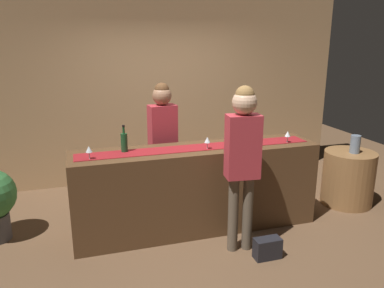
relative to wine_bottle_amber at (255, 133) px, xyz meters
The scene contains 15 objects.
ground_plane 1.34m from the wine_bottle_amber, behind, with size 10.00×10.00×0.00m, color brown.
back_wall 2.05m from the wine_bottle_amber, 111.44° to the left, with size 6.00×0.12×2.90m, color tan.
bar_counter 0.96m from the wine_bottle_amber, behind, with size 2.86×0.60×1.00m, color #543821.
counter_runner_cloth 0.75m from the wine_bottle_amber, behind, with size 2.71×0.28×0.01m, color maroon.
wine_bottle_amber is the anchor object (origin of this frame).
wine_bottle_green 1.55m from the wine_bottle_amber, behind, with size 0.07×0.07×0.30m.
wine_bottle_clear 0.15m from the wine_bottle_amber, 161.49° to the left, with size 0.07×0.07×0.30m.
wine_glass_near_customer 0.38m from the wine_bottle_amber, 19.73° to the right, with size 0.07×0.07×0.14m.
wine_glass_mid_counter 1.94m from the wine_bottle_amber, behind, with size 0.07×0.07×0.14m.
wine_glass_far_end 0.66m from the wine_bottle_amber, behind, with size 0.07×0.07×0.14m.
bartender 1.16m from the wine_bottle_amber, 150.91° to the left, with size 0.36×0.24×1.69m.
customer_sipping 0.76m from the wine_bottle_amber, 125.65° to the right, with size 0.36×0.25×1.77m.
round_side_table 1.64m from the wine_bottle_amber, ahead, with size 0.68×0.68×0.74m, color olive.
vase_on_side_table 1.49m from the wine_bottle_amber, ahead, with size 0.13×0.13×0.24m, color slate.
handbag 1.35m from the wine_bottle_amber, 105.36° to the right, with size 0.28×0.14×0.22m, color black.
Camera 1 is at (-1.27, -3.97, 2.20)m, focal length 35.53 mm.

